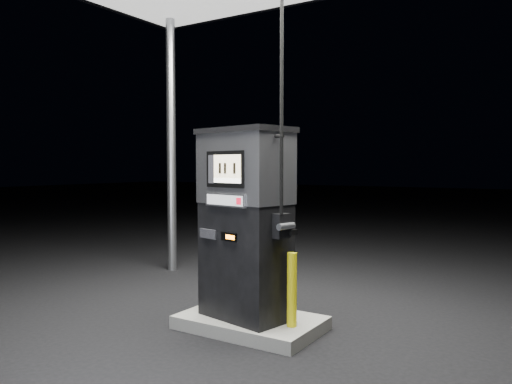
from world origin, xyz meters
The scene contains 5 objects.
ground centered at (0.00, 0.00, 0.00)m, with size 80.00×80.00×0.00m, color black.
pump_island centered at (0.00, 0.00, 0.07)m, with size 1.60×1.00×0.15m, color #62615D.
fuel_dispenser centered at (-0.03, -0.07, 1.26)m, with size 1.25×0.85×4.49m.
bollard_left centered at (-0.69, 0.17, 0.60)m, with size 0.12×0.12×0.90m, color #D6CA0B.
bollard_right centered at (0.57, -0.06, 0.55)m, with size 0.11×0.11×0.80m, color #D6CA0B.
Camera 1 is at (3.10, -4.77, 1.89)m, focal length 35.00 mm.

